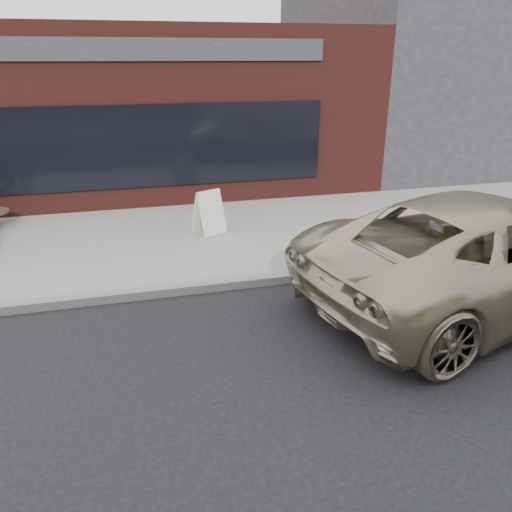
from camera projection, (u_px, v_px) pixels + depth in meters
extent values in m
plane|color=black|center=(355.00, 450.00, 5.13)|extent=(120.00, 120.00, 0.00)
cube|color=gray|center=(223.00, 230.00, 11.39)|extent=(44.00, 6.00, 0.15)
cube|color=#511E1A|center=(121.00, 105.00, 16.39)|extent=(14.00, 10.00, 4.50)
cube|color=black|center=(125.00, 147.00, 12.08)|extent=(10.00, 0.08, 2.00)
cube|color=#26272B|center=(115.00, 49.00, 11.25)|extent=(10.00, 0.08, 0.50)
cube|color=#26272B|center=(444.00, 77.00, 18.92)|extent=(10.00, 10.00, 6.00)
torus|color=black|center=(355.00, 293.00, 7.77)|extent=(0.67, 0.13, 0.66)
torus|color=black|center=(437.00, 282.00, 8.16)|extent=(0.67, 0.13, 0.66)
cube|color=#B7B7BC|center=(395.00, 283.00, 7.92)|extent=(0.55, 0.32, 0.38)
cube|color=black|center=(414.00, 258.00, 7.85)|extent=(0.51, 0.33, 0.26)
cube|color=black|center=(386.00, 262.00, 7.72)|extent=(0.55, 0.30, 0.12)
cube|color=black|center=(366.00, 270.00, 7.66)|extent=(0.30, 0.23, 0.14)
cube|color=black|center=(432.00, 248.00, 7.88)|extent=(0.19, 0.24, 0.22)
cube|color=silver|center=(437.00, 233.00, 7.80)|extent=(0.15, 0.30, 0.33)
cylinder|color=black|center=(428.00, 245.00, 7.83)|extent=(0.05, 0.69, 0.03)
cube|color=#B7B7BC|center=(359.00, 262.00, 7.58)|extent=(0.29, 0.31, 0.03)
cube|color=slate|center=(369.00, 283.00, 7.45)|extent=(0.42, 0.19, 0.40)
cylinder|color=black|center=(360.00, 254.00, 7.53)|extent=(0.48, 0.29, 0.28)
cylinder|color=#B7B7BC|center=(367.00, 286.00, 7.98)|extent=(0.55, 0.10, 0.19)
imported|color=#BBB191|center=(491.00, 250.00, 7.95)|extent=(6.81, 4.13, 1.77)
cube|color=silver|center=(212.00, 213.00, 10.73)|extent=(0.65, 0.51, 0.94)
cube|color=silver|center=(205.00, 210.00, 10.91)|extent=(0.65, 0.51, 0.94)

